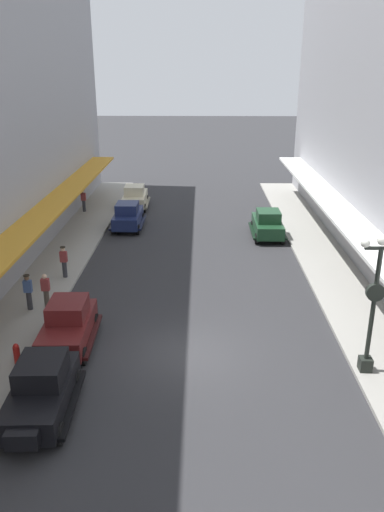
# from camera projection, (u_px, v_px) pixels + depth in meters

# --- Properties ---
(ground_plane) EXTENTS (200.00, 200.00, 0.00)m
(ground_plane) POSITION_uv_depth(u_px,v_px,m) (189.00, 353.00, 19.75)
(ground_plane) COLOR #2D2D30
(sidewalk_right) EXTENTS (3.00, 60.00, 0.15)m
(sidewalk_right) POSITION_uv_depth(u_px,v_px,m) (383.00, 353.00, 19.60)
(sidewalk_right) COLOR #99968E
(sidewalk_right) RESTS_ON ground
(parked_car_0) EXTENTS (2.28, 4.31, 1.84)m
(parked_car_0) POSITION_uv_depth(u_px,v_px,m) (41.00, 389.00, 16.00)
(parked_car_0) COLOR black
(parked_car_0) RESTS_ON ground
(parked_car_1) EXTENTS (2.15, 4.26, 1.84)m
(parked_car_1) POSITION_uv_depth(u_px,v_px,m) (268.00, 223.00, 32.83)
(parked_car_1) COLOR #193D23
(parked_car_1) RESTS_ON ground
(parked_car_2) EXTENTS (2.23, 4.29, 1.84)m
(parked_car_2) POSITION_uv_depth(u_px,v_px,m) (135.00, 196.00, 39.60)
(parked_car_2) COLOR beige
(parked_car_2) RESTS_ON ground
(parked_car_3) EXTENTS (2.16, 4.27, 1.84)m
(parked_car_3) POSITION_uv_depth(u_px,v_px,m) (128.00, 215.00, 34.61)
(parked_car_3) COLOR #19234C
(parked_car_3) RESTS_ON ground
(parked_car_4) EXTENTS (2.26, 4.30, 1.84)m
(parked_car_4) POSITION_uv_depth(u_px,v_px,m) (68.00, 324.00, 20.01)
(parked_car_4) COLOR #591919
(parked_car_4) RESTS_ON ground
(lamp_post_with_clock) EXTENTS (1.42, 0.44, 5.16)m
(lamp_post_with_clock) POSITION_uv_depth(u_px,v_px,m) (374.00, 299.00, 17.41)
(lamp_post_with_clock) COLOR black
(lamp_post_with_clock) RESTS_ON sidewalk_right
(fire_hydrant) EXTENTS (0.24, 0.24, 0.82)m
(fire_hydrant) POSITION_uv_depth(u_px,v_px,m) (17.00, 353.00, 18.68)
(fire_hydrant) COLOR #B21E19
(fire_hydrant) RESTS_ON sidewalk_left
(pedestrian_1) EXTENTS (0.36, 0.24, 1.64)m
(pedestrian_1) POSITION_uv_depth(u_px,v_px,m) (46.00, 291.00, 22.88)
(pedestrian_1) COLOR #4C4238
(pedestrian_1) RESTS_ON sidewalk_left
(pedestrian_2) EXTENTS (0.36, 0.28, 1.67)m
(pedestrian_2) POSITION_uv_depth(u_px,v_px,m) (64.00, 261.00, 26.21)
(pedestrian_2) COLOR #2D2D33
(pedestrian_2) RESTS_ON sidewalk_left
(pedestrian_3) EXTENTS (0.36, 0.28, 1.67)m
(pedestrian_3) POSITION_uv_depth(u_px,v_px,m) (28.00, 292.00, 22.70)
(pedestrian_3) COLOR #2D2D33
(pedestrian_3) RESTS_ON sidewalk_left
(pedestrian_5) EXTENTS (0.36, 0.28, 1.67)m
(pedestrian_5) POSITION_uv_depth(u_px,v_px,m) (84.00, 200.00, 38.15)
(pedestrian_5) COLOR #2D2D33
(pedestrian_5) RESTS_ON sidewalk_left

